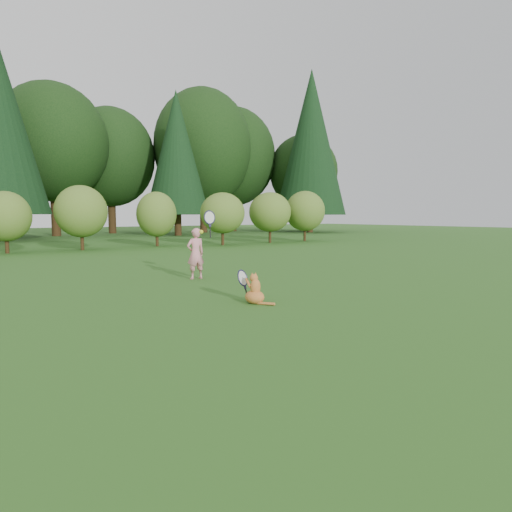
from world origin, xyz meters
TOP-DOWN VIEW (x-y plane):
  - ground at (0.00, 0.00)m, footprint 100.00×100.00m
  - shrub_row at (0.00, 13.00)m, footprint 28.00×3.00m
  - woodland_backdrop at (0.00, 23.00)m, footprint 48.00×10.00m
  - child at (0.18, 3.13)m, footprint 0.64×0.35m
  - cat at (-0.27, 0.18)m, footprint 0.36×0.71m
  - tennis_ball at (-1.10, 0.41)m, footprint 0.06×0.06m

SIDE VIEW (x-z plane):
  - ground at x=0.00m, z-range 0.00..0.00m
  - cat at x=-0.27m, z-range -0.08..0.60m
  - child at x=0.18m, z-range -0.26..1.46m
  - tennis_ball at x=-1.10m, z-range 1.14..1.21m
  - shrub_row at x=0.00m, z-range 0.00..2.80m
  - woodland_backdrop at x=0.00m, z-range 0.00..15.00m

